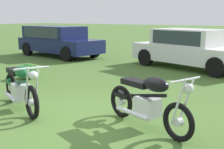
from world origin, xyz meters
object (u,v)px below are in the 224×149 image
at_px(motorcycle_green, 20,87).
at_px(car_navy, 57,39).
at_px(motorcycle_black, 148,101).
at_px(car_white, 190,46).
at_px(shrub_low, 28,71).

distance_m(motorcycle_green, car_navy, 8.56).
distance_m(motorcycle_black, car_white, 6.55).
xyz_separation_m(motorcycle_black, car_white, (-1.27, 6.42, 0.32)).
bearing_deg(shrub_low, motorcycle_green, -45.53).
bearing_deg(car_white, motorcycle_green, -82.90).
bearing_deg(car_white, shrub_low, -110.33).
distance_m(motorcycle_green, car_white, 6.96).
xyz_separation_m(motorcycle_green, motorcycle_black, (2.64, 0.40, -0.00)).
bearing_deg(motorcycle_green, car_navy, 152.36).
bearing_deg(car_navy, car_white, 9.97).
xyz_separation_m(car_white, shrub_low, (-3.63, -4.52, -0.57)).
xyz_separation_m(car_navy, shrub_low, (2.86, -4.55, -0.61)).
bearing_deg(motorcycle_green, motorcycle_black, 34.22).
relative_size(motorcycle_green, motorcycle_black, 1.00).
bearing_deg(motorcycle_green, shrub_low, 160.07).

